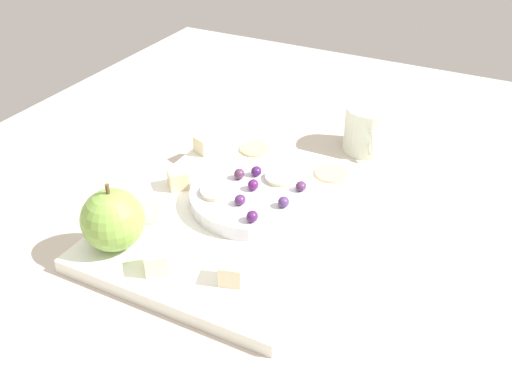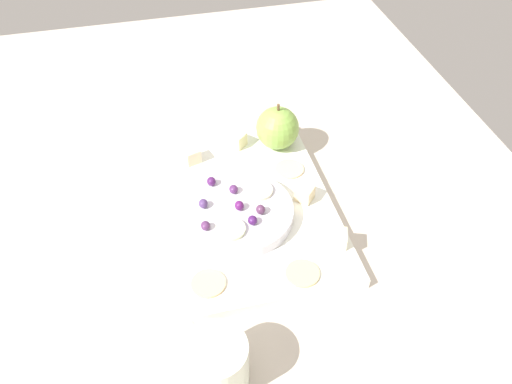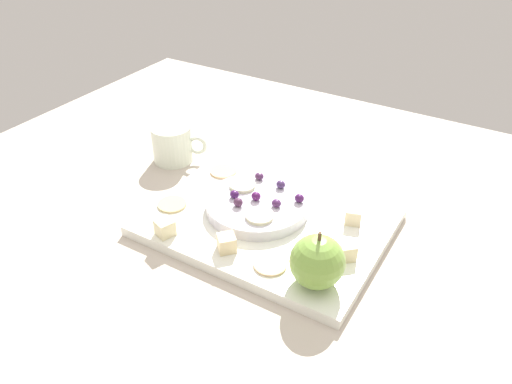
# 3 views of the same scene
# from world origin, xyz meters

# --- Properties ---
(table) EXTENTS (1.42, 1.10, 0.05)m
(table) POSITION_xyz_m (0.00, 0.00, 0.02)
(table) COLOR #BCB09F
(table) RESTS_ON ground
(platter) EXTENTS (0.39, 0.29, 0.02)m
(platter) POSITION_xyz_m (0.02, 0.02, 0.06)
(platter) COLOR white
(platter) RESTS_ON table
(serving_dish) EXTENTS (0.18, 0.18, 0.02)m
(serving_dish) POSITION_xyz_m (0.05, 0.01, 0.07)
(serving_dish) COLOR silver
(serving_dish) RESTS_ON platter
(apple_whole) EXTENTS (0.08, 0.08, 0.08)m
(apple_whole) POSITION_xyz_m (-0.11, 0.12, 0.10)
(apple_whole) COLOR #7DAA45
(apple_whole) RESTS_ON platter
(apple_stem) EXTENTS (0.01, 0.01, 0.01)m
(apple_stem) POSITION_xyz_m (-0.11, 0.12, 0.15)
(apple_stem) COLOR brown
(apple_stem) RESTS_ON apple_whole
(cheese_cube_0) EXTENTS (0.04, 0.04, 0.03)m
(cheese_cube_0) POSITION_xyz_m (0.04, 0.13, 0.08)
(cheese_cube_0) COLOR beige
(cheese_cube_0) RESTS_ON platter
(cheese_cube_1) EXTENTS (0.04, 0.04, 0.03)m
(cheese_cube_1) POSITION_xyz_m (-0.13, 0.05, 0.08)
(cheese_cube_1) COLOR beige
(cheese_cube_1) RESTS_ON platter
(cheese_cube_2) EXTENTS (0.03, 0.03, 0.03)m
(cheese_cube_2) POSITION_xyz_m (-0.10, -0.04, 0.08)
(cheese_cube_2) COLOR beige
(cheese_cube_2) RESTS_ON platter
(cheese_cube_3) EXTENTS (0.03, 0.03, 0.03)m
(cheese_cube_3) POSITION_xyz_m (0.14, 0.15, 0.08)
(cheese_cube_3) COLOR beige
(cheese_cube_3) RESTS_ON platter
(cracker_0) EXTENTS (0.05, 0.05, 0.00)m
(cracker_0) POSITION_xyz_m (0.17, -0.06, 0.07)
(cracker_0) COLOR #E4B782
(cracker_0) RESTS_ON platter
(cracker_1) EXTENTS (0.05, 0.05, 0.00)m
(cracker_1) POSITION_xyz_m (-0.04, 0.12, 0.07)
(cracker_1) COLOR beige
(cracker_1) RESTS_ON platter
(cracker_2) EXTENTS (0.05, 0.05, 0.00)m
(cracker_2) POSITION_xyz_m (0.18, 0.08, 0.07)
(cracker_2) COLOR #D2BA7E
(cracker_2) RESTS_ON platter
(grape_0) EXTENTS (0.02, 0.01, 0.01)m
(grape_0) POSITION_xyz_m (-0.01, -0.02, 0.09)
(grape_0) COLOR #481B55
(grape_0) RESTS_ON serving_dish
(grape_1) EXTENTS (0.02, 0.01, 0.01)m
(grape_1) POSITION_xyz_m (0.08, -0.04, 0.09)
(grape_1) COLOR #502954
(grape_1) RESTS_ON serving_dish
(grape_2) EXTENTS (0.02, 0.01, 0.02)m
(grape_2) POSITION_xyz_m (0.05, 0.01, 0.09)
(grape_2) COLOR #541859
(grape_2) RESTS_ON serving_dish
(grape_3) EXTENTS (0.02, 0.01, 0.01)m
(grape_3) POSITION_xyz_m (0.09, 0.03, 0.09)
(grape_3) COLOR #421955
(grape_3) RESTS_ON serving_dish
(grape_4) EXTENTS (0.02, 0.01, 0.01)m
(grape_4) POSITION_xyz_m (0.01, 0.01, 0.09)
(grape_4) COLOR #4E2658
(grape_4) RESTS_ON serving_dish
(grape_5) EXTENTS (0.02, 0.01, 0.01)m
(grape_5) POSITION_xyz_m (0.03, -0.04, 0.09)
(grape_5) COLOR #4A3063
(grape_5) RESTS_ON serving_dish
(grape_6) EXTENTS (0.02, 0.01, 0.02)m
(grape_6) POSITION_xyz_m (0.07, 0.04, 0.09)
(grape_6) COLOR #502C4B
(grape_6) RESTS_ON serving_dish
(apple_slice_0) EXTENTS (0.05, 0.05, 0.01)m
(apple_slice_0) POSITION_xyz_m (0.02, 0.05, 0.09)
(apple_slice_0) COLOR beige
(apple_slice_0) RESTS_ON serving_dish
(apple_slice_1) EXTENTS (0.05, 0.05, 0.01)m
(apple_slice_1) POSITION_xyz_m (0.09, -0.01, 0.09)
(apple_slice_1) COLOR beige
(apple_slice_1) RESTS_ON serving_dish
(cup) EXTENTS (0.11, 0.08, 0.08)m
(cup) POSITION_xyz_m (0.30, -0.07, 0.08)
(cup) COLOR white
(cup) RESTS_ON table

